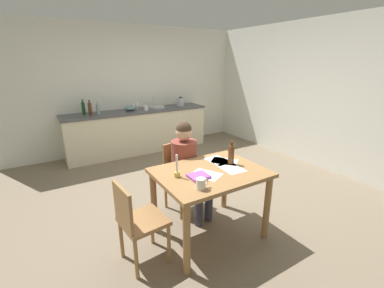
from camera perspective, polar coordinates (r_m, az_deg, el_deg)
The scene contains 25 objects.
ground_plane at distance 3.89m, azimuth 0.20°, elevation -11.22°, with size 5.20×5.20×0.04m, color #7A6B56.
wall_back at distance 5.80m, azimuth -13.60°, elevation 11.82°, with size 5.20×0.12×2.60m, color silver.
wall_right at distance 5.27m, azimuth 25.51°, elevation 10.01°, with size 0.12×5.20×2.60m, color silver.
kitchen_counter at distance 5.62m, azimuth -11.81°, elevation 2.92°, with size 2.99×0.64×0.90m.
dining_table at distance 2.76m, azimuth 4.03°, elevation -8.43°, with size 1.13×0.85×0.78m.
chair_at_table at distance 3.34m, azimuth -2.56°, elevation -6.44°, with size 0.45×0.45×0.88m.
person_seated at distance 3.16m, azimuth -1.03°, elevation -4.32°, with size 0.38×0.62×1.19m.
chair_side_empty at distance 2.52m, azimuth -12.14°, elevation -16.33°, with size 0.44×0.44×0.85m.
coffee_mug at distance 2.33m, azimuth 2.03°, elevation -8.84°, with size 0.13×0.09×0.10m.
candlestick at distance 2.55m, azimuth -3.39°, elevation -6.02°, with size 0.06×0.06×0.24m.
book_magazine at distance 2.55m, azimuth 1.47°, elevation -7.20°, with size 0.19×0.17×0.03m, color #9F50B2.
paper_letter at distance 2.99m, azimuth 5.88°, elevation -3.65°, with size 0.21×0.30×0.00m, color white.
paper_bill at distance 2.80m, azimuth 8.75°, elevation -5.33°, with size 0.21×0.30×0.00m, color white.
paper_envelope at distance 2.62m, azimuth 3.18°, elevation -6.82°, with size 0.21×0.30×0.00m, color white.
paper_receipt at distance 2.98m, azimuth 7.28°, elevation -3.82°, with size 0.21×0.30×0.00m, color white.
wine_bottle_on_table at distance 2.87m, azimuth 8.74°, elevation -2.32°, with size 0.07×0.07×0.27m.
sink_unit at distance 5.68m, azimuth -7.89°, elevation 8.17°, with size 0.36×0.36×0.24m.
bottle_oil at distance 5.35m, azimuth -23.10°, elevation 7.40°, with size 0.06×0.06×0.29m.
bottle_vinegar at distance 5.24m, azimuth -21.83°, elevation 7.33°, with size 0.07×0.07×0.29m.
bottle_wine_red at distance 5.24m, azimuth -20.25°, elevation 7.32°, with size 0.07×0.07×0.25m.
mixing_bowl at distance 5.49m, azimuth -13.71°, elevation 7.78°, with size 0.22×0.22×0.10m, color #668C99.
stovetop_kettle at distance 5.92m, azimuth -2.59°, elevation 9.46°, with size 0.18×0.18×0.22m.
wine_glass_near_sink at distance 5.66m, azimuth -12.13°, elevation 8.79°, with size 0.07×0.07×0.15m.
wine_glass_by_kettle at distance 5.63m, azimuth -13.04°, elevation 8.68°, with size 0.07×0.07×0.15m.
teacup_on_counter at distance 5.42m, azimuth -10.24°, elevation 7.92°, with size 0.12×0.08×0.11m.
Camera 1 is at (-1.77, -2.89, 1.88)m, focal length 23.88 mm.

